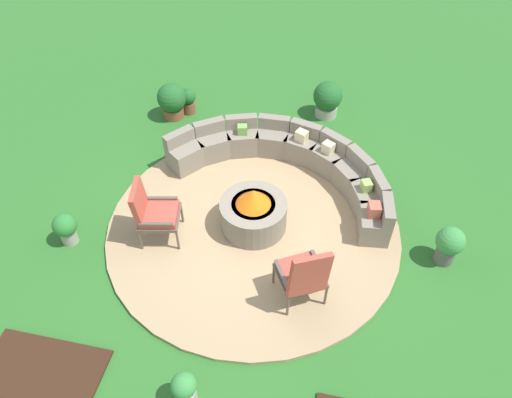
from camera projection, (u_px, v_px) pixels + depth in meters
name	position (u px, v px, depth m)	size (l,w,h in m)	color
ground_plane	(253.00, 227.00, 7.72)	(24.00, 24.00, 0.00)	#2D6B28
patio_circle	(253.00, 226.00, 7.70)	(4.62, 4.62, 0.06)	tan
mulch_bed_left	(30.00, 393.00, 5.82)	(1.53, 1.43, 0.04)	#382114
fire_pit	(253.00, 212.00, 7.46)	(1.04, 1.04, 0.77)	gray
curved_stone_bench	(291.00, 162.00, 8.33)	(3.92, 2.19, 0.67)	gray
lounge_chair_front_left	(153.00, 211.00, 7.15)	(0.72, 0.69, 1.02)	brown
lounge_chair_front_right	(304.00, 274.00, 6.32)	(0.80, 0.83, 1.10)	brown
potted_plant_0	(449.00, 244.00, 6.99)	(0.42, 0.42, 0.66)	#605B56
potted_plant_1	(328.00, 98.00, 9.58)	(0.58, 0.58, 0.75)	#A89E8E
potted_plant_2	(185.00, 389.00, 5.56)	(0.31, 0.31, 0.56)	#A89E8E
potted_plant_3	(66.00, 228.00, 7.29)	(0.37, 0.37, 0.56)	#A89E8E
potted_plant_4	(172.00, 100.00, 9.55)	(0.58, 0.58, 0.73)	brown
potted_plant_5	(188.00, 100.00, 9.73)	(0.31, 0.31, 0.54)	brown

